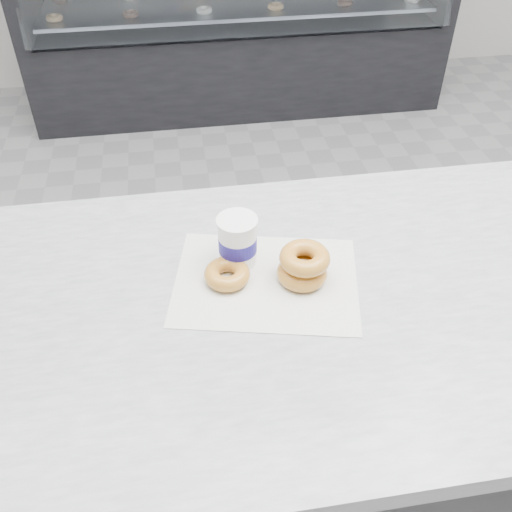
# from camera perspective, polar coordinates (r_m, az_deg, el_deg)

# --- Properties ---
(ground) EXTENTS (5.00, 5.00, 0.00)m
(ground) POSITION_cam_1_polar(r_m,az_deg,el_deg) (2.14, 6.00, -9.24)
(ground) COLOR #969699
(ground) RESTS_ON ground
(counter) EXTENTS (3.06, 0.76, 0.90)m
(counter) POSITION_cam_1_polar(r_m,az_deg,el_deg) (1.45, 13.11, -15.66)
(counter) COLOR #333335
(counter) RESTS_ON ground
(display_case) EXTENTS (2.40, 0.74, 1.25)m
(display_case) POSITION_cam_1_polar(r_m,az_deg,el_deg) (3.64, -1.98, 22.62)
(display_case) COLOR black
(display_case) RESTS_ON ground
(wax_paper) EXTENTS (0.39, 0.33, 0.00)m
(wax_paper) POSITION_cam_1_polar(r_m,az_deg,el_deg) (1.07, 1.00, -2.49)
(wax_paper) COLOR silver
(wax_paper) RESTS_ON counter
(donut_single) EXTENTS (0.11, 0.11, 0.03)m
(donut_single) POSITION_cam_1_polar(r_m,az_deg,el_deg) (1.06, -2.91, -1.82)
(donut_single) COLOR #D3883A
(donut_single) RESTS_ON wax_paper
(donut_stack) EXTENTS (0.13, 0.13, 0.07)m
(donut_stack) POSITION_cam_1_polar(r_m,az_deg,el_deg) (1.05, 4.75, -0.95)
(donut_stack) COLOR #D3883A
(donut_stack) RESTS_ON wax_paper
(coffee_cup) EXTENTS (0.09, 0.09, 0.10)m
(coffee_cup) POSITION_cam_1_polar(r_m,az_deg,el_deg) (1.07, -1.86, 1.51)
(coffee_cup) COLOR white
(coffee_cup) RESTS_ON counter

